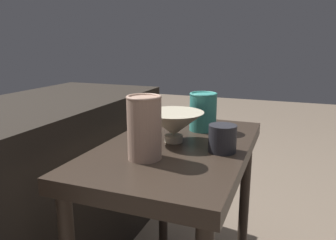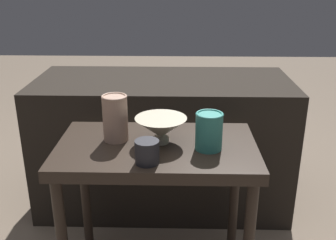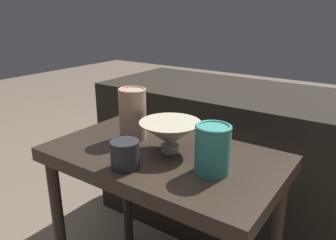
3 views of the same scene
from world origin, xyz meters
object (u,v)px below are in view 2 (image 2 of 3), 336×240
at_px(vase_colorful_right, 209,131).
at_px(cup, 147,152).
at_px(vase_textured_left, 115,117).
at_px(bowl, 161,128).

bearing_deg(vase_colorful_right, cup, -151.34).
height_order(vase_textured_left, vase_colorful_right, vase_textured_left).
bearing_deg(cup, vase_colorful_right, 28.66).
bearing_deg(bowl, vase_textured_left, 172.49).
distance_m(bowl, vase_colorful_right, 0.16).
bearing_deg(bowl, vase_colorful_right, -15.91).
relative_size(bowl, vase_textured_left, 1.09).
xyz_separation_m(vase_textured_left, cup, (0.12, -0.17, -0.04)).
height_order(bowl, vase_textured_left, vase_textured_left).
distance_m(vase_textured_left, vase_colorful_right, 0.31).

